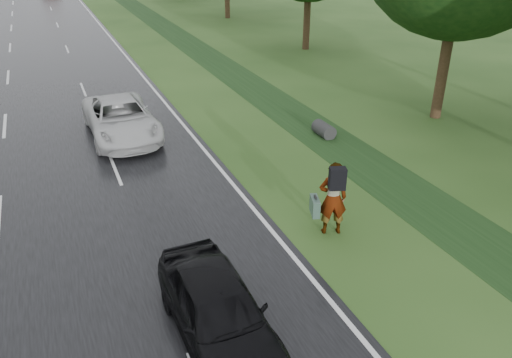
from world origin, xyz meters
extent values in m
cube|color=black|center=(0.00, 45.00, 0.02)|extent=(14.00, 180.00, 0.04)
cube|color=silver|center=(6.75, 45.00, 0.04)|extent=(0.12, 180.00, 0.01)
cube|color=silver|center=(0.00, 45.00, 0.04)|extent=(0.12, 180.00, 0.01)
cube|color=black|center=(11.50, 20.00, 0.00)|extent=(2.20, 120.00, 0.01)
cylinder|color=#2D2D2D|center=(11.50, 10.00, 0.25)|extent=(0.56, 1.00, 0.56)
cylinder|color=#342715|center=(17.00, 10.00, 1.92)|extent=(0.44, 0.44, 3.84)
cylinder|color=#342715|center=(18.20, 24.00, 1.76)|extent=(0.44, 0.44, 3.52)
imported|color=#A5998C|center=(8.20, 3.92, 1.02)|extent=(0.87, 0.70, 2.05)
cube|color=black|center=(8.10, 3.63, 1.75)|extent=(0.47, 0.36, 0.57)
cube|color=#3B574A|center=(7.82, 4.16, 0.75)|extent=(0.37, 0.60, 0.46)
cube|color=black|center=(7.82, 4.16, 1.02)|extent=(0.11, 0.20, 0.04)
imported|color=beige|center=(4.26, 12.93, 0.76)|extent=(2.48, 5.22, 1.44)
imported|color=black|center=(4.18, 1.42, 0.73)|extent=(1.71, 4.10, 1.39)
camera|label=1|loc=(1.95, -5.67, 7.30)|focal=35.00mm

